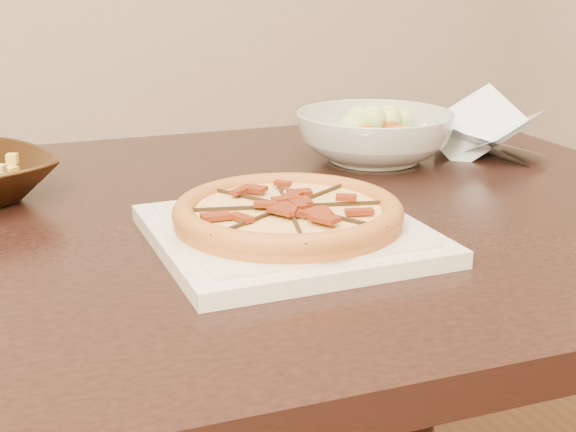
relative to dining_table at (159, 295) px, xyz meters
name	(u,v)px	position (x,y,z in m)	size (l,w,h in m)	color
dining_table	(159,295)	(0.00, 0.00, 0.00)	(1.43, 0.95, 0.75)	black
plate	(288,233)	(0.11, -0.14, 0.11)	(0.28, 0.28, 0.02)	silver
pizza	(288,213)	(0.11, -0.14, 0.13)	(0.25, 0.25, 0.03)	#AD6034
salad_bowl	(375,137)	(0.37, 0.15, 0.14)	(0.24, 0.24, 0.07)	#BBC3BF
salad	(376,101)	(0.37, 0.15, 0.19)	(0.13, 0.11, 0.04)	#B4D280
cling_film	(485,140)	(0.55, 0.11, 0.13)	(0.18, 0.14, 0.05)	silver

